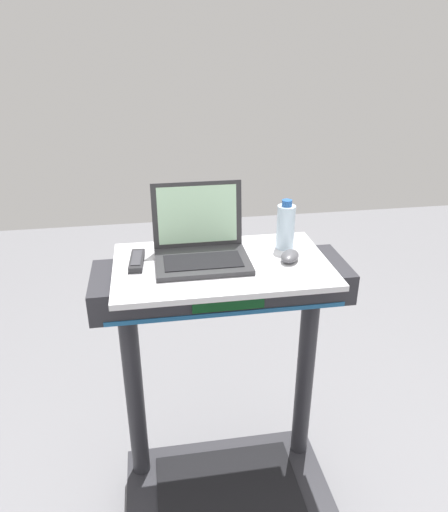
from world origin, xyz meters
TOP-DOWN VIEW (x-y plane):
  - desk_board at (0.00, 0.70)m, footprint 0.75×0.46m
  - laptop at (-0.07, 0.75)m, footprint 0.32×0.27m
  - computer_mouse at (0.24, 0.68)m, footprint 0.10×0.12m
  - water_bottle at (0.25, 0.79)m, footprint 0.07×0.07m
  - tv_remote at (-0.29, 0.75)m, footprint 0.06×0.16m

SIDE VIEW (x-z plane):
  - desk_board at x=0.00m, z-range 1.06..1.08m
  - tv_remote at x=-0.29m, z-range 1.08..1.10m
  - computer_mouse at x=0.24m, z-range 1.08..1.11m
  - laptop at x=-0.07m, z-range 1.00..1.25m
  - water_bottle at x=0.25m, z-range 1.07..1.26m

